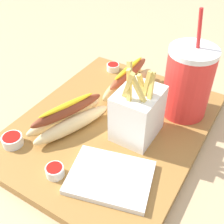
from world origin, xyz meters
name	(u,v)px	position (x,y,z in m)	size (l,w,h in m)	color
ground_plane	(112,134)	(0.00, 0.00, -0.01)	(2.40, 2.40, 0.02)	tan
food_tray	(112,127)	(0.00, 0.00, 0.01)	(0.44, 0.35, 0.02)	olive
soda_cup	(188,82)	(0.11, -0.11, 0.09)	(0.09, 0.09, 0.22)	red
fries_basket	(136,115)	(-0.01, -0.06, 0.07)	(0.09, 0.07, 0.16)	white
hot_dog_1	(68,118)	(-0.05, 0.07, 0.04)	(0.18, 0.11, 0.06)	#E5C689
hot_dog_2	(128,82)	(0.12, 0.03, 0.05)	(0.17, 0.06, 0.07)	tan
ketchup_cup_1	(113,67)	(0.18, 0.11, 0.03)	(0.03, 0.03, 0.02)	white
ketchup_cup_2	(12,140)	(-0.15, 0.13, 0.03)	(0.04, 0.04, 0.02)	white
ketchup_cup_3	(55,171)	(-0.16, 0.01, 0.03)	(0.03, 0.03, 0.02)	white
napkin_stack	(110,177)	(-0.12, -0.07, 0.03)	(0.10, 0.14, 0.01)	white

